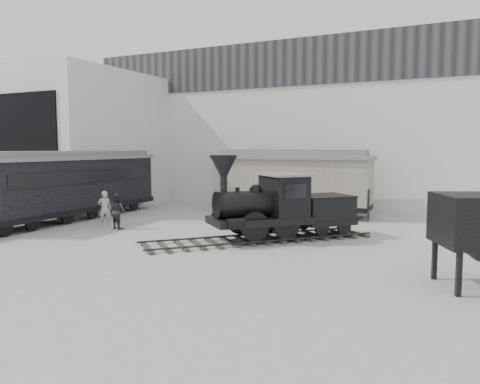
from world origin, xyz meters
The scene contains 8 objects.
ground centered at (0.00, 0.00, 0.00)m, with size 90.00×90.00×0.00m, color #9E9E9B.
north_wall centered at (0.00, 14.98, 5.55)m, with size 34.00×2.51×11.00m.
west_pavilion centered at (-14.50, 9.96, 4.49)m, with size 7.00×12.11×9.00m.
locomotive centered at (1.38, 3.54, 1.33)m, with size 8.70×8.91×3.62m.
boxcar centered at (-0.57, 11.15, 2.05)m, with size 9.65×3.30×3.92m.
passenger_coach centered at (-11.14, 4.13, 1.96)m, with size 3.28×13.37×3.55m.
visitor_a centered at (-7.87, 3.11, 0.91)m, with size 0.66×0.44×1.82m, color beige.
visitor_b centered at (-6.74, 2.77, 0.89)m, with size 0.86×0.67×1.78m, color #2B2B2C.
Camera 1 is at (8.61, -15.41, 4.00)m, focal length 35.00 mm.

